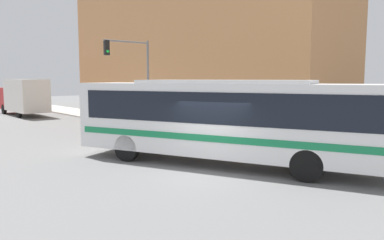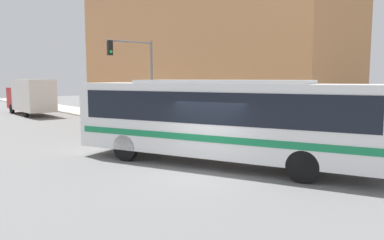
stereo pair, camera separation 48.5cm
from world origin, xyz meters
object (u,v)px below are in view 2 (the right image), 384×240
object	(u,v)px
city_bus	(222,116)
pedestrian_near_corner	(185,113)
fire_hydrant	(238,135)
traffic_light_pole	(137,68)
delivery_truck	(31,96)
pedestrian_mid_block	(164,111)

from	to	relation	value
city_bus	pedestrian_near_corner	bearing A→B (deg)	35.92
city_bus	fire_hydrant	world-z (taller)	city_bus
traffic_light_pole	delivery_truck	bearing A→B (deg)	100.31
city_bus	pedestrian_near_corner	xyz separation A→B (m)	(5.46, 9.14, -0.88)
city_bus	fire_hydrant	bearing A→B (deg)	12.50
delivery_truck	pedestrian_mid_block	size ratio (longest dim) A/B	4.49
delivery_truck	traffic_light_pole	distance (m)	14.67
fire_hydrant	pedestrian_mid_block	bearing A→B (deg)	80.00
pedestrian_mid_block	fire_hydrant	bearing A→B (deg)	-100.00
fire_hydrant	traffic_light_pole	size ratio (longest dim) A/B	0.12
fire_hydrant	pedestrian_mid_block	xyz separation A→B (m)	(1.52, 8.60, 0.53)
pedestrian_mid_block	pedestrian_near_corner	bearing A→B (deg)	-85.90
fire_hydrant	pedestrian_mid_block	world-z (taller)	pedestrian_mid_block
city_bus	fire_hydrant	size ratio (longest dim) A/B	17.38
city_bus	fire_hydrant	xyz separation A→B (m)	(3.79, 2.72, -1.42)
delivery_truck	traffic_light_pole	bearing A→B (deg)	-79.69
pedestrian_mid_block	delivery_truck	bearing A→B (deg)	110.12
fire_hydrant	pedestrian_near_corner	distance (m)	6.65
city_bus	pedestrian_near_corner	world-z (taller)	city_bus
traffic_light_pole	pedestrian_mid_block	xyz separation A→B (m)	(2.45, 0.49, -2.98)
delivery_truck	traffic_light_pole	world-z (taller)	traffic_light_pole
pedestrian_near_corner	delivery_truck	bearing A→B (deg)	108.05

